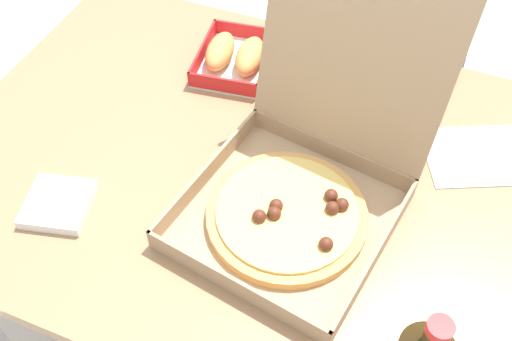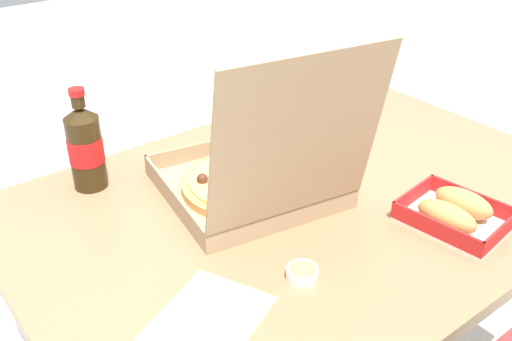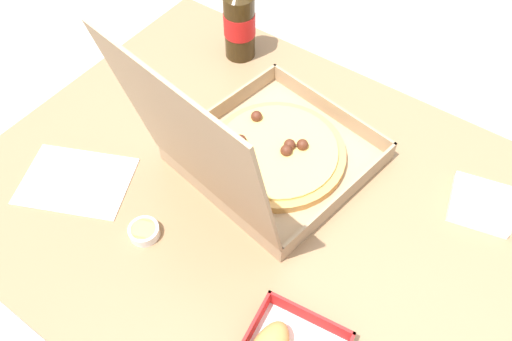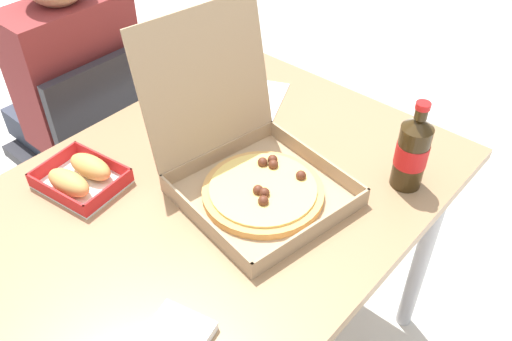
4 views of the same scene
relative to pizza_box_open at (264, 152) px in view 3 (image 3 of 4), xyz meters
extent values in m
cube|color=#997551|center=(-0.09, 0.06, -0.07)|extent=(1.20, 0.85, 0.03)
cylinder|color=#B7B7BC|center=(0.44, -0.29, -0.44)|extent=(0.05, 0.05, 0.70)
cylinder|color=#B7B7BC|center=(0.44, 0.41, -0.44)|extent=(0.05, 0.05, 0.70)
cube|color=tan|center=(-0.01, -0.04, -0.05)|extent=(0.39, 0.39, 0.01)
cube|color=tan|center=(-0.03, -0.20, -0.03)|extent=(0.33, 0.06, 0.04)
cube|color=tan|center=(-0.17, -0.01, -0.03)|extent=(0.06, 0.33, 0.04)
cube|color=tan|center=(0.15, -0.07, -0.03)|extent=(0.06, 0.33, 0.04)
cube|color=tan|center=(0.02, 0.12, -0.03)|extent=(0.33, 0.06, 0.04)
cube|color=tan|center=(0.03, 0.16, 0.16)|extent=(0.34, 0.13, 0.33)
cylinder|color=tan|center=(-0.01, -0.04, -0.04)|extent=(0.28, 0.28, 0.02)
cylinder|color=#EAC666|center=(-0.01, -0.04, -0.03)|extent=(0.24, 0.24, 0.01)
sphere|color=#562819|center=(-0.02, -0.06, -0.02)|extent=(0.02, 0.02, 0.02)
sphere|color=#562819|center=(0.06, -0.01, -0.02)|extent=(0.02, 0.02, 0.02)
sphere|color=#562819|center=(0.05, 0.01, -0.02)|extent=(0.02, 0.02, 0.02)
sphere|color=#562819|center=(-0.04, -0.07, -0.02)|extent=(0.02, 0.02, 0.02)
sphere|color=#562819|center=(0.07, -0.08, -0.02)|extent=(0.02, 0.02, 0.02)
sphere|color=#562819|center=(0.08, 0.00, -0.02)|extent=(0.02, 0.02, 0.02)
sphere|color=#562819|center=(-0.03, -0.04, -0.02)|extent=(0.02, 0.02, 0.02)
cube|color=red|center=(-0.24, 0.22, -0.03)|extent=(0.15, 0.02, 0.03)
cylinder|color=#33230F|center=(0.25, -0.26, 0.03)|extent=(0.07, 0.07, 0.16)
cylinder|color=red|center=(0.25, -0.26, 0.04)|extent=(0.07, 0.07, 0.06)
cube|color=white|center=(0.28, 0.24, -0.05)|extent=(0.25, 0.22, 0.00)
cube|color=white|center=(-0.39, -0.16, -0.04)|extent=(0.13, 0.13, 0.02)
cylinder|color=white|center=(0.09, 0.25, -0.04)|extent=(0.06, 0.06, 0.02)
cylinder|color=#DBBC66|center=(0.09, 0.25, -0.04)|extent=(0.05, 0.05, 0.01)
camera|label=1|loc=(0.16, -0.60, 0.78)|focal=41.30mm
camera|label=2|loc=(0.63, 0.81, 0.61)|focal=40.98mm
camera|label=3|loc=(-0.35, 0.51, 0.75)|focal=35.46mm
camera|label=4|loc=(-0.69, -0.61, 0.80)|focal=37.93mm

